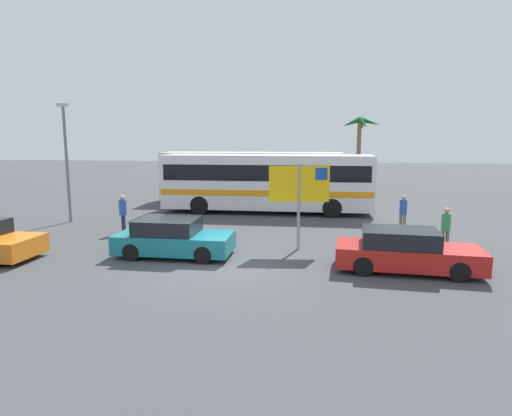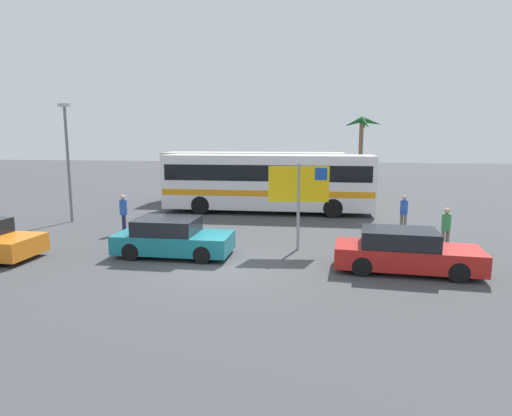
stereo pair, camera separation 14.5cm
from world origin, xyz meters
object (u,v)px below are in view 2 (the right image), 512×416
(bus_front_coach, at_px, (268,180))
(ferry_sign, at_px, (300,187))
(car_red, at_px, (405,252))
(pedestrian_by_bus, at_px, (446,226))
(bus_rear_coach, at_px, (253,174))
(car_teal, at_px, (172,238))
(pedestrian_near_sign, at_px, (404,210))
(pedestrian_crossing_lot, at_px, (123,211))

(bus_front_coach, bearing_deg, ferry_sign, -75.41)
(car_red, xyz_separation_m, pedestrian_by_bus, (1.95, 2.75, 0.30))
(bus_rear_coach, relative_size, ferry_sign, 3.55)
(bus_rear_coach, bearing_deg, car_teal, -94.12)
(car_teal, distance_m, pedestrian_near_sign, 10.21)
(ferry_sign, bearing_deg, car_red, -38.96)
(car_red, distance_m, pedestrian_near_sign, 6.07)
(bus_rear_coach, bearing_deg, pedestrian_near_sign, -45.15)
(bus_front_coach, xyz_separation_m, car_teal, (-2.32, -9.39, -1.15))
(bus_rear_coach, height_order, car_teal, bus_rear_coach)
(bus_front_coach, height_order, car_red, bus_front_coach)
(pedestrian_crossing_lot, bearing_deg, pedestrian_by_bus, 162.45)
(car_red, height_order, pedestrian_by_bus, pedestrian_by_bus)
(ferry_sign, height_order, car_red, ferry_sign)
(bus_rear_coach, bearing_deg, pedestrian_by_bus, -51.80)
(bus_front_coach, bearing_deg, car_teal, -103.85)
(bus_rear_coach, height_order, pedestrian_near_sign, bus_rear_coach)
(bus_front_coach, relative_size, bus_rear_coach, 1.00)
(pedestrian_by_bus, bearing_deg, pedestrian_near_sign, 1.74)
(bus_front_coach, height_order, pedestrian_crossing_lot, bus_front_coach)
(bus_front_coach, bearing_deg, bus_rear_coach, 110.48)
(bus_front_coach, xyz_separation_m, pedestrian_crossing_lot, (-5.61, -6.16, -0.80))
(car_teal, relative_size, pedestrian_by_bus, 2.52)
(pedestrian_near_sign, bearing_deg, bus_rear_coach, 85.52)
(ferry_sign, distance_m, pedestrian_by_bus, 5.50)
(ferry_sign, distance_m, car_teal, 4.92)
(bus_front_coach, relative_size, pedestrian_by_bus, 7.08)
(bus_front_coach, relative_size, car_teal, 2.81)
(bus_rear_coach, xyz_separation_m, ferry_sign, (3.45, -11.64, 0.54))
(bus_rear_coach, bearing_deg, pedestrian_crossing_lot, -113.30)
(ferry_sign, relative_size, car_teal, 0.79)
(bus_rear_coach, distance_m, car_teal, 13.15)
(pedestrian_crossing_lot, bearing_deg, car_teal, 123.62)
(bus_front_coach, height_order, bus_rear_coach, same)
(car_red, xyz_separation_m, car_teal, (-7.74, 0.80, 0.00))
(car_red, distance_m, pedestrian_crossing_lot, 11.75)
(bus_rear_coach, xyz_separation_m, car_red, (6.79, -13.87, -1.15))
(bus_rear_coach, relative_size, car_red, 2.53)
(pedestrian_by_bus, bearing_deg, car_red, 130.92)
(car_red, bearing_deg, bus_front_coach, 122.75)
(ferry_sign, bearing_deg, car_teal, -167.19)
(car_teal, xyz_separation_m, pedestrian_crossing_lot, (-3.29, 3.24, 0.35))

